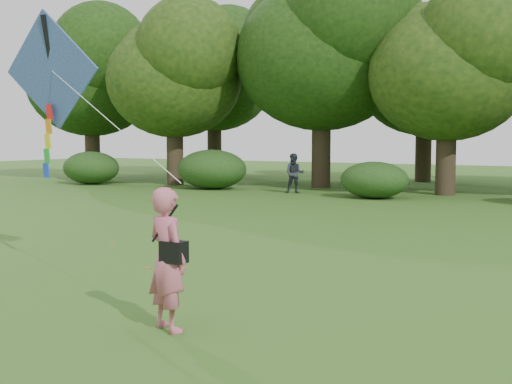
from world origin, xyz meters
The scene contains 7 objects.
ground centered at (0.00, 0.00, 0.00)m, with size 100.00×100.00×0.00m, color #265114.
man_kite_flyer centered at (-0.35, -0.42, 0.87)m, with size 0.64×0.42×1.74m, color #C55D73.
bystander_left centered at (-7.69, 17.62, 0.84)m, with size 0.81×0.63×1.68m, color #272B34.
crossbody_bag centered at (-0.23, -0.45, 0.99)m, with size 0.43×0.20×0.70m.
flying_kite centered at (-4.34, 1.51, 3.44)m, with size 5.29×2.28×2.90m.
shrub_band centered at (-0.72, 17.60, 0.86)m, with size 39.15×3.22×1.88m.
fallen_leaves centered at (1.91, 4.21, 0.01)m, with size 11.38×9.90×0.01m.
Camera 1 is at (4.39, -6.47, 2.33)m, focal length 45.00 mm.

